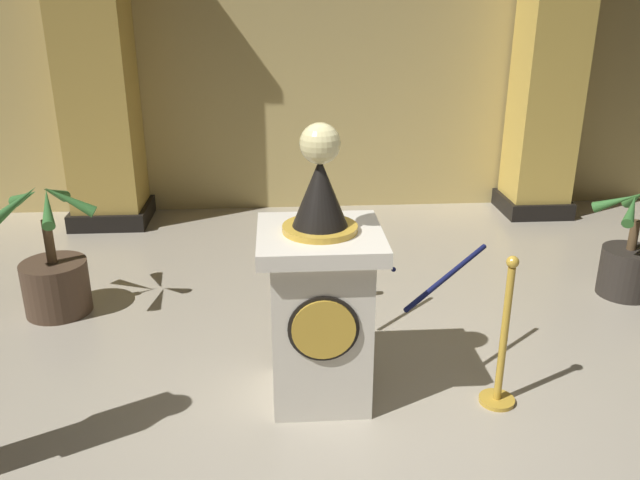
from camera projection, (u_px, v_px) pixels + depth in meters
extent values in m
plane|color=#B2A893|center=(379.00, 433.00, 4.09)|extent=(11.06, 11.06, 0.00)
cube|color=tan|center=(325.00, 48.00, 7.76)|extent=(11.06, 0.16, 3.93)
cube|color=silver|center=(320.00, 323.00, 4.30)|extent=(0.63, 0.63, 1.10)
cube|color=silver|center=(320.00, 239.00, 4.08)|extent=(0.79, 0.79, 0.10)
cylinder|color=gold|center=(324.00, 330.00, 3.94)|extent=(0.39, 0.03, 0.39)
cylinder|color=black|center=(324.00, 329.00, 3.95)|extent=(0.44, 0.01, 0.44)
cylinder|color=gold|center=(320.00, 228.00, 4.06)|extent=(0.48, 0.48, 0.04)
cone|color=black|center=(320.00, 192.00, 3.97)|extent=(0.35, 0.35, 0.43)
cylinder|color=gold|center=(320.00, 159.00, 3.90)|extent=(0.03, 0.03, 0.06)
sphere|color=beige|center=(320.00, 143.00, 3.86)|extent=(0.25, 0.25, 0.25)
cylinder|color=gold|center=(497.00, 400.00, 4.39)|extent=(0.24, 0.24, 0.03)
cylinder|color=gold|center=(504.00, 338.00, 4.22)|extent=(0.05, 0.05, 0.99)
sphere|color=gold|center=(513.00, 262.00, 4.03)|extent=(0.08, 0.08, 0.08)
cylinder|color=gold|center=(306.00, 312.00, 5.60)|extent=(0.24, 0.24, 0.03)
cylinder|color=gold|center=(306.00, 264.00, 5.43)|extent=(0.05, 0.05, 0.93)
sphere|color=gold|center=(305.00, 207.00, 5.25)|extent=(0.08, 0.08, 0.08)
cylinder|color=#141947|center=(447.00, 276.00, 4.42)|extent=(0.72, 0.65, 0.22)
cylinder|color=#141947|center=(347.00, 242.00, 5.02)|extent=(0.72, 0.65, 0.22)
sphere|color=#141947|center=(394.00, 269.00, 4.75)|extent=(0.04, 0.04, 0.04)
cube|color=black|center=(113.00, 213.00, 7.82)|extent=(0.88, 0.88, 0.20)
cube|color=gold|center=(95.00, 61.00, 7.18)|extent=(0.76, 0.76, 3.77)
cube|color=black|center=(532.00, 204.00, 8.15)|extent=(0.78, 0.78, 0.20)
cube|color=gold|center=(550.00, 57.00, 7.51)|extent=(0.68, 0.68, 3.77)
cylinder|color=#4C3828|center=(57.00, 287.00, 5.56)|extent=(0.55, 0.55, 0.46)
cylinder|color=brown|center=(49.00, 241.00, 5.41)|extent=(0.08, 0.08, 0.38)
cone|color=#387533|center=(69.00, 200.00, 5.29)|extent=(0.42, 0.10, 0.30)
cone|color=#387533|center=(55.00, 193.00, 5.48)|extent=(0.15, 0.43, 0.29)
cone|color=#387533|center=(25.00, 197.00, 5.38)|extent=(0.40, 0.35, 0.28)
cone|color=#387533|center=(14.00, 205.00, 5.17)|extent=(0.40, 0.30, 0.33)
cone|color=#387533|center=(47.00, 208.00, 5.11)|extent=(0.24, 0.42, 0.31)
cylinder|color=#2D2823|center=(627.00, 272.00, 5.88)|extent=(0.48, 0.48, 0.44)
cylinder|color=brown|center=(634.00, 235.00, 5.76)|extent=(0.08, 0.08, 0.27)
cone|color=#387533|center=(635.00, 198.00, 5.83)|extent=(0.18, 0.38, 0.31)
cone|color=#387533|center=(616.00, 201.00, 5.73)|extent=(0.37, 0.29, 0.29)
cone|color=#387533|center=(632.00, 209.00, 5.52)|extent=(0.32, 0.36, 0.28)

